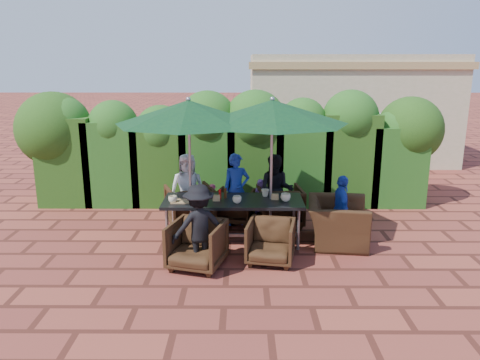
{
  "coord_description": "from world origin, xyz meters",
  "views": [
    {
      "loc": [
        0.23,
        -7.53,
        3.0
      ],
      "look_at": [
        0.19,
        0.4,
        0.99
      ],
      "focal_mm": 35.0,
      "sensor_mm": 36.0,
      "label": 1
    }
  ],
  "objects_px": {
    "chair_far_mid": "(235,205)",
    "chair_far_right": "(280,204)",
    "umbrella_right": "(272,112)",
    "chair_far_left": "(190,204)",
    "umbrella_left": "(189,113)",
    "chair_end_right": "(338,215)",
    "chair_near_right": "(271,240)",
    "chair_near_left": "(197,243)",
    "dining_table": "(233,204)"
  },
  "relations": [
    {
      "from": "chair_far_right",
      "to": "chair_near_left",
      "type": "height_order",
      "value": "chair_far_right"
    },
    {
      "from": "umbrella_left",
      "to": "chair_far_left",
      "type": "relative_size",
      "value": 2.94
    },
    {
      "from": "chair_far_left",
      "to": "chair_near_right",
      "type": "relative_size",
      "value": 1.16
    },
    {
      "from": "umbrella_left",
      "to": "chair_far_mid",
      "type": "height_order",
      "value": "umbrella_left"
    },
    {
      "from": "umbrella_right",
      "to": "chair_near_right",
      "type": "distance_m",
      "value": 2.05
    },
    {
      "from": "chair_end_right",
      "to": "umbrella_left",
      "type": "bearing_deg",
      "value": 97.55
    },
    {
      "from": "dining_table",
      "to": "umbrella_right",
      "type": "relative_size",
      "value": 0.94
    },
    {
      "from": "umbrella_right",
      "to": "chair_near_left",
      "type": "distance_m",
      "value": 2.41
    },
    {
      "from": "chair_near_left",
      "to": "chair_near_right",
      "type": "height_order",
      "value": "chair_near_left"
    },
    {
      "from": "chair_far_left",
      "to": "chair_far_right",
      "type": "distance_m",
      "value": 1.69
    },
    {
      "from": "chair_far_right",
      "to": "chair_far_mid",
      "type": "bearing_deg",
      "value": -18.22
    },
    {
      "from": "chair_near_left",
      "to": "chair_near_right",
      "type": "relative_size",
      "value": 1.08
    },
    {
      "from": "chair_end_right",
      "to": "chair_near_right",
      "type": "bearing_deg",
      "value": 132.27
    },
    {
      "from": "chair_far_right",
      "to": "chair_end_right",
      "type": "height_order",
      "value": "chair_end_right"
    },
    {
      "from": "chair_far_mid",
      "to": "umbrella_right",
      "type": "bearing_deg",
      "value": 135.62
    },
    {
      "from": "chair_near_left",
      "to": "chair_end_right",
      "type": "relative_size",
      "value": 0.69
    },
    {
      "from": "umbrella_right",
      "to": "chair_far_left",
      "type": "distance_m",
      "value": 2.45
    },
    {
      "from": "dining_table",
      "to": "umbrella_right",
      "type": "height_order",
      "value": "umbrella_right"
    },
    {
      "from": "chair_far_right",
      "to": "chair_far_left",
      "type": "bearing_deg",
      "value": -6.93
    },
    {
      "from": "dining_table",
      "to": "chair_far_mid",
      "type": "relative_size",
      "value": 3.34
    },
    {
      "from": "chair_far_left",
      "to": "chair_far_right",
      "type": "height_order",
      "value": "chair_far_left"
    },
    {
      "from": "umbrella_right",
      "to": "umbrella_left",
      "type": "bearing_deg",
      "value": -177.13
    },
    {
      "from": "umbrella_left",
      "to": "chair_far_right",
      "type": "distance_m",
      "value": 2.54
    },
    {
      "from": "umbrella_left",
      "to": "chair_near_right",
      "type": "xyz_separation_m",
      "value": [
        1.3,
        -0.82,
        -1.85
      ]
    },
    {
      "from": "umbrella_left",
      "to": "chair_far_mid",
      "type": "xyz_separation_m",
      "value": [
        0.72,
        1.03,
        -1.86
      ]
    },
    {
      "from": "umbrella_left",
      "to": "umbrella_right",
      "type": "bearing_deg",
      "value": 2.87
    },
    {
      "from": "umbrella_right",
      "to": "chair_far_right",
      "type": "relative_size",
      "value": 3.04
    },
    {
      "from": "umbrella_right",
      "to": "chair_near_right",
      "type": "xyz_separation_m",
      "value": [
        -0.05,
        -0.89,
        -1.85
      ]
    },
    {
      "from": "dining_table",
      "to": "chair_near_right",
      "type": "xyz_separation_m",
      "value": [
        0.59,
        -0.83,
        -0.31
      ]
    },
    {
      "from": "dining_table",
      "to": "umbrella_left",
      "type": "bearing_deg",
      "value": -178.77
    },
    {
      "from": "chair_far_mid",
      "to": "chair_far_right",
      "type": "height_order",
      "value": "chair_far_right"
    },
    {
      "from": "chair_near_left",
      "to": "chair_end_right",
      "type": "distance_m",
      "value": 2.49
    },
    {
      "from": "chair_end_right",
      "to": "chair_far_right",
      "type": "bearing_deg",
      "value": 53.67
    },
    {
      "from": "umbrella_right",
      "to": "chair_end_right",
      "type": "distance_m",
      "value": 2.06
    },
    {
      "from": "chair_far_left",
      "to": "chair_end_right",
      "type": "height_order",
      "value": "chair_end_right"
    },
    {
      "from": "umbrella_right",
      "to": "dining_table",
      "type": "bearing_deg",
      "value": -175.3
    },
    {
      "from": "umbrella_right",
      "to": "chair_near_left",
      "type": "height_order",
      "value": "umbrella_right"
    },
    {
      "from": "chair_far_left",
      "to": "chair_near_right",
      "type": "xyz_separation_m",
      "value": [
        1.42,
        -1.68,
        -0.06
      ]
    },
    {
      "from": "chair_far_left",
      "to": "chair_end_right",
      "type": "bearing_deg",
      "value": 140.98
    },
    {
      "from": "chair_far_right",
      "to": "chair_near_right",
      "type": "distance_m",
      "value": 1.7
    },
    {
      "from": "umbrella_left",
      "to": "chair_near_left",
      "type": "relative_size",
      "value": 3.14
    },
    {
      "from": "chair_near_left",
      "to": "chair_end_right",
      "type": "height_order",
      "value": "chair_end_right"
    },
    {
      "from": "chair_near_right",
      "to": "dining_table",
      "type": "bearing_deg",
      "value": 135.64
    },
    {
      "from": "dining_table",
      "to": "chair_near_right",
      "type": "relative_size",
      "value": 3.24
    },
    {
      "from": "dining_table",
      "to": "chair_near_left",
      "type": "height_order",
      "value": "chair_near_left"
    },
    {
      "from": "umbrella_right",
      "to": "chair_far_right",
      "type": "height_order",
      "value": "umbrella_right"
    },
    {
      "from": "umbrella_right",
      "to": "chair_near_right",
      "type": "relative_size",
      "value": 3.45
    },
    {
      "from": "chair_far_mid",
      "to": "chair_near_right",
      "type": "xyz_separation_m",
      "value": [
        0.58,
        -1.85,
        0.01
      ]
    },
    {
      "from": "umbrella_right",
      "to": "chair_far_mid",
      "type": "height_order",
      "value": "umbrella_right"
    },
    {
      "from": "dining_table",
      "to": "chair_far_right",
      "type": "xyz_separation_m",
      "value": [
        0.86,
        0.84,
        -0.27
      ]
    }
  ]
}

